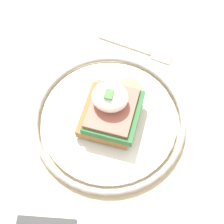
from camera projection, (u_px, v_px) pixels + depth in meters
ground_plane at (112, 200)px, 1.17m from camera, size 6.00×6.00×0.00m
dining_table at (112, 136)px, 0.62m from camera, size 1.07×0.81×0.72m
plate at (112, 119)px, 0.51m from camera, size 0.25×0.25×0.02m
sandwich at (112, 109)px, 0.48m from camera, size 0.13×0.09×0.07m
fork at (139, 49)px, 0.59m from camera, size 0.04×0.15×0.00m
knife at (70, 224)px, 0.44m from camera, size 0.05×0.18×0.01m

